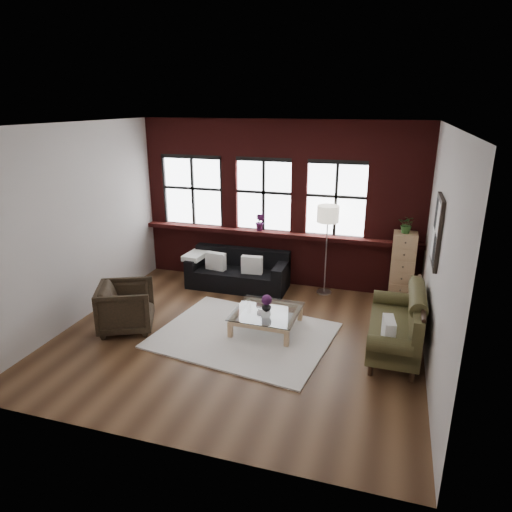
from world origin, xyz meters
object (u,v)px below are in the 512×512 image
(vintage_settee, at_px, (395,321))
(drawer_chest, at_px, (402,269))
(armchair, at_px, (126,307))
(vase, at_px, (267,306))
(coffee_table, at_px, (267,320))
(dark_sofa, at_px, (238,271))
(floor_lamp, at_px, (326,247))

(vintage_settee, distance_m, drawer_chest, 1.81)
(vintage_settee, relative_size, armchair, 2.10)
(vase, bearing_deg, coffee_table, 0.00)
(vintage_settee, bearing_deg, coffee_table, 177.57)
(dark_sofa, bearing_deg, vintage_settee, -28.74)
(dark_sofa, distance_m, floor_lamp, 1.79)
(vintage_settee, bearing_deg, floor_lamp, 124.84)
(vintage_settee, relative_size, vase, 11.33)
(coffee_table, distance_m, drawer_chest, 2.71)
(dark_sofa, xyz_separation_m, drawer_chest, (3.06, 0.17, 0.31))
(vintage_settee, distance_m, armchair, 4.14)
(floor_lamp, bearing_deg, dark_sofa, -172.30)
(vintage_settee, bearing_deg, dark_sofa, 151.26)
(drawer_chest, bearing_deg, vintage_settee, -92.82)
(floor_lamp, bearing_deg, armchair, -139.64)
(vintage_settee, bearing_deg, vase, 177.57)
(vintage_settee, xyz_separation_m, floor_lamp, (-1.29, 1.86, 0.46))
(vase, xyz_separation_m, drawer_chest, (2.04, 1.72, 0.25))
(coffee_table, bearing_deg, floor_lamp, 69.66)
(armchair, height_order, coffee_table, armchair)
(dark_sofa, height_order, drawer_chest, drawer_chest)
(coffee_table, height_order, drawer_chest, drawer_chest)
(coffee_table, xyz_separation_m, vase, (0.00, 0.00, 0.25))
(dark_sofa, relative_size, coffee_table, 1.91)
(dark_sofa, xyz_separation_m, coffee_table, (1.02, -1.55, -0.19))
(vase, xyz_separation_m, floor_lamp, (0.66, 1.77, 0.52))
(dark_sofa, relative_size, vintage_settee, 1.10)
(armchair, xyz_separation_m, drawer_chest, (4.19, 2.34, 0.28))
(vase, height_order, floor_lamp, floor_lamp)
(coffee_table, relative_size, floor_lamp, 0.55)
(drawer_chest, bearing_deg, coffee_table, -139.84)
(armchair, distance_m, coffee_table, 2.25)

